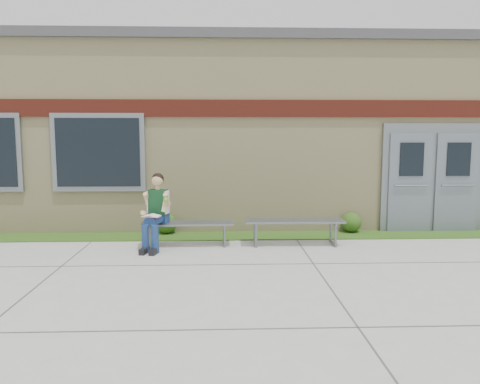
{
  "coord_description": "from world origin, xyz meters",
  "views": [
    {
      "loc": [
        -0.45,
        -6.76,
        2.06
      ],
      "look_at": [
        -0.14,
        1.7,
        1.02
      ],
      "focal_mm": 35.0,
      "sensor_mm": 36.0,
      "label": 1
    }
  ],
  "objects": [
    {
      "name": "ground",
      "position": [
        0.0,
        0.0,
        0.0
      ],
      "size": [
        80.0,
        80.0,
        0.0
      ],
      "primitive_type": "plane",
      "color": "#9E9E99",
      "rests_on": "ground"
    },
    {
      "name": "bench_right",
      "position": [
        0.89,
        1.84,
        0.37
      ],
      "size": [
        1.85,
        0.53,
        0.48
      ],
      "rotation": [
        0.0,
        0.0,
        -0.01
      ],
      "color": "slate",
      "rests_on": "ground"
    },
    {
      "name": "shrub_east",
      "position": [
        2.25,
        2.85,
        0.23
      ],
      "size": [
        0.42,
        0.42,
        0.42
      ],
      "primitive_type": "sphere",
      "color": "#1F4312",
      "rests_on": "grass_strip"
    },
    {
      "name": "grass_strip",
      "position": [
        0.0,
        2.6,
        0.01
      ],
      "size": [
        16.0,
        0.8,
        0.02
      ],
      "primitive_type": "cube",
      "color": "#1F4312",
      "rests_on": "ground"
    },
    {
      "name": "shrub_mid",
      "position": [
        -1.63,
        2.85,
        0.23
      ],
      "size": [
        0.42,
        0.42,
        0.42
      ],
      "primitive_type": "sphere",
      "color": "#1F4312",
      "rests_on": "grass_strip"
    },
    {
      "name": "school_building",
      "position": [
        -0.0,
        5.99,
        2.1
      ],
      "size": [
        16.2,
        6.22,
        4.2
      ],
      "color": "beige",
      "rests_on": "ground"
    },
    {
      "name": "bench_left",
      "position": [
        -1.11,
        1.84,
        0.34
      ],
      "size": [
        1.72,
        0.53,
        0.44
      ],
      "rotation": [
        0.0,
        0.0,
        0.03
      ],
      "color": "slate",
      "rests_on": "ground"
    },
    {
      "name": "girl",
      "position": [
        -1.66,
        1.63,
        0.71
      ],
      "size": [
        0.51,
        0.88,
        1.37
      ],
      "rotation": [
        0.0,
        0.0,
        -0.22
      ],
      "color": "navy",
      "rests_on": "ground"
    }
  ]
}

